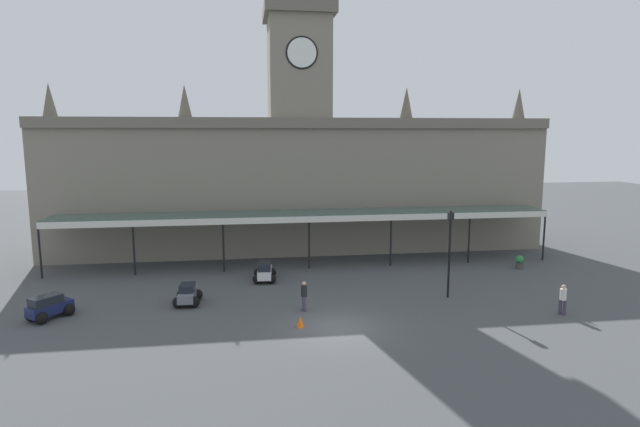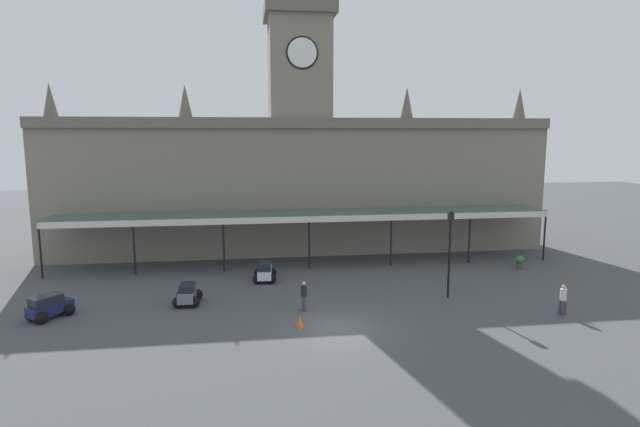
{
  "view_description": "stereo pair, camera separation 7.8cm",
  "coord_description": "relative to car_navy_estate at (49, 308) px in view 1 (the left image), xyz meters",
  "views": [
    {
      "loc": [
        -4.44,
        -24.77,
        9.76
      ],
      "look_at": [
        0.0,
        6.2,
        4.89
      ],
      "focal_mm": 29.36,
      "sensor_mm": 36.0,
      "label": 1
    },
    {
      "loc": [
        -4.37,
        -24.78,
        9.76
      ],
      "look_at": [
        0.0,
        6.2,
        4.89
      ],
      "focal_mm": 29.36,
      "sensor_mm": 36.0,
      "label": 2
    }
  ],
  "objects": [
    {
      "name": "ground_plane",
      "position": [
        14.86,
        -3.53,
        -0.56
      ],
      "size": [
        140.0,
        140.0,
        0.0
      ],
      "primitive_type": "plane",
      "color": "#46484B"
    },
    {
      "name": "station_building",
      "position": [
        14.86,
        14.75,
        5.68
      ],
      "size": [
        40.15,
        6.08,
        19.67
      ],
      "color": "gray",
      "rests_on": "ground"
    },
    {
      "name": "entrance_canopy",
      "position": [
        14.86,
        9.49,
        3.21
      ],
      "size": [
        36.51,
        3.26,
        3.92
      ],
      "color": "#38564C",
      "rests_on": "ground"
    },
    {
      "name": "car_navy_estate",
      "position": [
        0.0,
        0.0,
        0.0
      ],
      "size": [
        2.31,
        2.41,
        1.27
      ],
      "color": "#19214C",
      "rests_on": "ground"
    },
    {
      "name": "car_white_estate",
      "position": [
        11.56,
        5.55,
        0.0
      ],
      "size": [
        1.64,
        2.31,
        1.27
      ],
      "color": "silver",
      "rests_on": "ground"
    },
    {
      "name": "car_grey_sedan",
      "position": [
        7.0,
        1.39,
        -0.06
      ],
      "size": [
        1.59,
        2.09,
        1.19
      ],
      "color": "slate",
      "rests_on": "ground"
    },
    {
      "name": "pedestrian_near_entrance",
      "position": [
        13.48,
        -0.72,
        0.34
      ],
      "size": [
        0.34,
        0.39,
        1.67
      ],
      "color": "#3F384C",
      "rests_on": "ground"
    },
    {
      "name": "pedestrian_beside_cars",
      "position": [
        27.24,
        -3.32,
        0.34
      ],
      "size": [
        0.34,
        0.34,
        1.67
      ],
      "color": "#3F384C",
      "rests_on": "ground"
    },
    {
      "name": "victorian_lamppost",
      "position": [
        22.26,
        0.41,
        2.69
      ],
      "size": [
        0.3,
        0.3,
        5.27
      ],
      "color": "black",
      "rests_on": "ground"
    },
    {
      "name": "traffic_cone",
      "position": [
        13.02,
        -3.13,
        -0.27
      ],
      "size": [
        0.4,
        0.4,
        0.6
      ],
      "primitive_type": "cone",
      "color": "orange",
      "rests_on": "ground"
    },
    {
      "name": "planter_forecourt_centre",
      "position": [
        29.95,
        6.09,
        -0.07
      ],
      "size": [
        0.6,
        0.6,
        0.96
      ],
      "color": "#47423D",
      "rests_on": "ground"
    }
  ]
}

